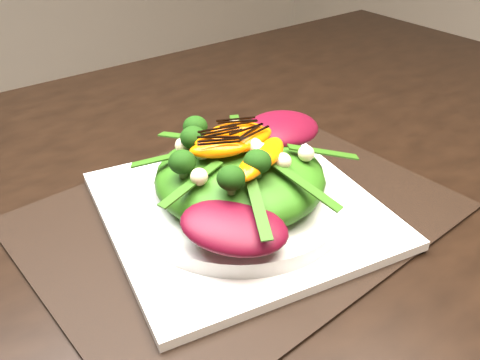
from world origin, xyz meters
TOP-DOWN VIEW (x-y plane):
  - dining_table at (0.00, 0.00)m, footprint 1.60×0.90m
  - placemat at (0.00, -0.08)m, footprint 0.47×0.36m
  - plate_base at (0.00, -0.08)m, footprint 0.33×0.33m
  - salad_bowl at (0.00, -0.08)m, footprint 0.27×0.27m
  - lettuce_mound at (0.00, -0.08)m, footprint 0.20×0.20m
  - radicchio_leaf at (0.08, -0.06)m, footprint 0.10×0.07m
  - orange_segment at (0.01, -0.06)m, footprint 0.06×0.03m
  - broccoli_floret at (-0.06, -0.04)m, footprint 0.05×0.05m
  - macadamia_nut at (0.02, -0.10)m, footprint 0.02×0.02m
  - balsamic_drizzle at (0.01, -0.06)m, footprint 0.05×0.01m

SIDE VIEW (x-z plane):
  - dining_table at x=0.00m, z-range 0.35..1.10m
  - placemat at x=0.00m, z-range 0.75..0.75m
  - plate_base at x=0.00m, z-range 0.75..0.76m
  - salad_bowl at x=0.00m, z-range 0.76..0.78m
  - lettuce_mound at x=0.00m, z-range 0.77..0.83m
  - radicchio_leaf at x=0.08m, z-range 0.82..0.84m
  - broccoli_floret at x=-0.06m, z-range 0.82..0.86m
  - macadamia_nut at x=0.02m, z-range 0.83..0.85m
  - orange_segment at x=0.01m, z-range 0.83..0.85m
  - balsamic_drizzle at x=0.01m, z-range 0.85..0.85m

